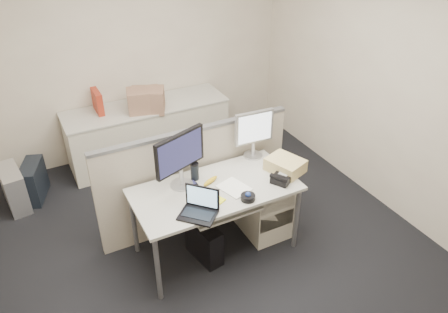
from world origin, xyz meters
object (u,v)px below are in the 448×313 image
desk (215,194)px  monitor_main (180,161)px  desk_phone (282,178)px  laptop (197,205)px

desk → monitor_main: bearing=144.2°
desk → desk_phone: desk_phone is taller
monitor_main → laptop: monitor_main is taller
desk → monitor_main: 0.45m
laptop → desk_phone: laptop is taller
desk_phone → monitor_main: bearing=125.7°
desk → monitor_main: monitor_main is taller
monitor_main → laptop: (-0.05, -0.46, -0.16)m
laptop → desk_phone: (0.90, 0.10, -0.08)m
desk → laptop: (-0.30, -0.28, 0.18)m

